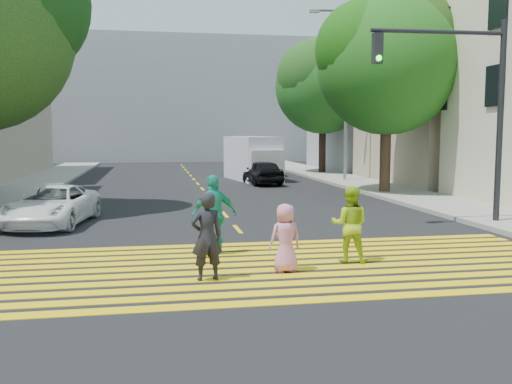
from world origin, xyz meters
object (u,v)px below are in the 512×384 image
object	(u,v)px
pedestrian_woman	(350,224)
traffic_signal	(466,93)
pedestrian_man	(207,237)
silver_car	(243,162)
pedestrian_extra	(214,215)
dark_car_near	(263,172)
tree_right_near	(389,57)
white_sedan	(52,205)
tree_right_far	(324,81)
dark_car_parked	(267,165)
white_van	(254,160)
pedestrian_child	(285,238)

from	to	relation	value
pedestrian_woman	traffic_signal	bearing A→B (deg)	-119.98
pedestrian_man	silver_car	distance (m)	28.90
pedestrian_extra	traffic_signal	distance (m)	8.72
dark_car_near	tree_right_near	bearing A→B (deg)	124.14
pedestrian_man	white_sedan	bearing A→B (deg)	-72.69
tree_right_far	pedestrian_extra	xyz separation A→B (m)	(-9.92, -24.12, -5.29)
pedestrian_man	dark_car_near	bearing A→B (deg)	-115.31
silver_car	traffic_signal	distance (m)	23.88
pedestrian_woman	white_sedan	bearing A→B (deg)	-20.29
pedestrian_extra	silver_car	world-z (taller)	pedestrian_extra
tree_right_near	silver_car	xyz separation A→B (m)	(-4.29, 14.76, -5.40)
pedestrian_man	dark_car_parked	xyz separation A→B (m)	(6.43, 26.15, -0.16)
pedestrian_woman	dark_car_near	size ratio (longest dim) A/B	0.43
tree_right_far	white_van	size ratio (longest dim) A/B	1.63
pedestrian_extra	white_sedan	size ratio (longest dim) A/B	0.43
pedestrian_man	tree_right_near	bearing A→B (deg)	-135.95
dark_car_near	silver_car	size ratio (longest dim) A/B	0.78
pedestrian_child	white_sedan	xyz separation A→B (m)	(-5.62, 6.94, -0.09)
white_van	traffic_signal	size ratio (longest dim) A/B	0.93
silver_car	dark_car_parked	size ratio (longest dim) A/B	1.20
traffic_signal	tree_right_far	bearing A→B (deg)	86.30
tree_right_near	pedestrian_child	xyz separation A→B (m)	(-7.82, -13.30, -5.43)
tree_right_near	white_van	xyz separation A→B (m)	(-4.60, 8.61, -4.91)
pedestrian_extra	white_van	world-z (taller)	white_van
pedestrian_extra	silver_car	bearing A→B (deg)	-114.32
pedestrian_woman	pedestrian_man	bearing A→B (deg)	38.25
tree_right_far	pedestrian_child	xyz separation A→B (m)	(-8.69, -26.02, -5.52)
tree_right_near	traffic_signal	size ratio (longest dim) A/B	1.48
dark_car_near	traffic_signal	xyz separation A→B (m)	(3.26, -14.56, 3.28)
tree_right_far	dark_car_near	xyz separation A→B (m)	(-5.46, -6.88, -5.56)
tree_right_near	silver_car	size ratio (longest dim) A/B	1.81
pedestrian_child	silver_car	distance (m)	28.28
pedestrian_child	traffic_signal	xyz separation A→B (m)	(6.50, 4.58, 3.25)
pedestrian_man	traffic_signal	world-z (taller)	traffic_signal
pedestrian_child	white_sedan	world-z (taller)	pedestrian_child
pedestrian_child	tree_right_near	bearing A→B (deg)	-132.79
tree_right_far	white_sedan	bearing A→B (deg)	-126.87
dark_car_near	pedestrian_woman	bearing A→B (deg)	80.87
pedestrian_woman	white_van	xyz separation A→B (m)	(1.65, 21.31, 0.38)
tree_right_far	white_van	distance (m)	8.48
tree_right_far	pedestrian_man	distance (m)	28.84
tree_right_near	pedestrian_child	size ratio (longest dim) A/B	6.51
pedestrian_child	pedestrian_man	bearing A→B (deg)	0.71
tree_right_near	pedestrian_man	xyz separation A→B (m)	(-9.43, -13.68, -5.28)
pedestrian_extra	tree_right_near	bearing A→B (deg)	-142.43
pedestrian_woman	white_sedan	world-z (taller)	pedestrian_woman
dark_car_near	traffic_signal	size ratio (longest dim) A/B	0.64
pedestrian_extra	dark_car_parked	xyz separation A→B (m)	(6.04, 23.88, -0.24)
pedestrian_child	silver_car	xyz separation A→B (m)	(3.53, 28.06, 0.03)
pedestrian_man	white_sedan	xyz separation A→B (m)	(-4.00, 7.32, -0.24)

